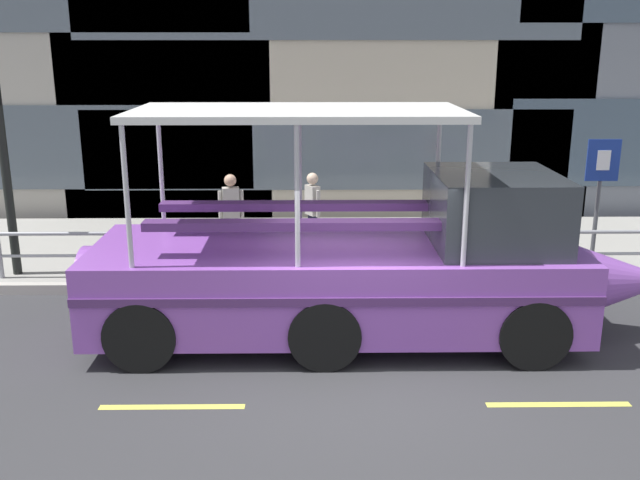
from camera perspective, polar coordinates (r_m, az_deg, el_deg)
name	(u,v)px	position (r m, az deg, el deg)	size (l,w,h in m)	color
ground_plane	(360,368)	(9.95, 3.25, -10.28)	(120.00, 120.00, 0.00)	#333335
sidewalk	(342,248)	(15.15, 1.83, -0.68)	(32.00, 4.80, 0.18)	#99968E
curb_edge	(349,287)	(12.78, 2.31, -3.81)	(32.00, 0.18, 0.18)	#B2ADA3
lane_centreline	(366,406)	(9.01, 3.72, -13.19)	(25.80, 0.12, 0.01)	#DBD64C
curb_guardrail	(331,246)	(12.89, 0.91, -0.47)	(12.18, 0.09, 0.87)	gray
traffic_light_pole	(1,144)	(13.81, -24.35, 7.10)	(0.24, 0.46, 4.03)	black
parking_sign	(600,183)	(13.95, 21.66, 4.32)	(0.60, 0.12, 2.49)	#4C4F54
duck_tour_boat	(369,268)	(10.61, 4.01, -2.25)	(8.95, 2.55, 3.45)	purple
pedestrian_near_bow	(504,210)	(14.09, 14.63, 2.33)	(0.44, 0.33, 1.73)	black
pedestrian_mid_left	(313,206)	(14.13, -0.61, 2.77)	(0.32, 0.43, 1.69)	#1E2338
pedestrian_mid_right	(231,209)	(13.91, -7.18, 2.52)	(0.49, 0.24, 1.72)	black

